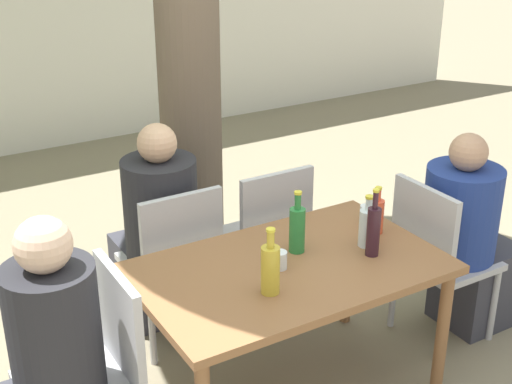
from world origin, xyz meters
TOP-DOWN VIEW (x-y plane):
  - dining_table_front at (0.00, 0.00)m, footprint 1.39×0.85m
  - patio_chair_0 at (-0.93, 0.00)m, footprint 0.44×0.44m
  - patio_chair_1 at (0.93, 0.00)m, footprint 0.44×0.44m
  - patio_chair_2 at (-0.28, 0.66)m, footprint 0.44×0.44m
  - patio_chair_3 at (0.28, 0.66)m, footprint 0.44×0.44m
  - person_seated_0 at (-1.16, -0.00)m, footprint 0.58×0.36m
  - person_seated_1 at (1.16, -0.00)m, footprint 0.60×0.40m
  - person_seated_2 at (-0.28, 0.89)m, footprint 0.39×0.60m
  - wine_bottle_0 at (0.38, -0.11)m, footprint 0.06×0.06m
  - green_bottle_1 at (0.10, 0.10)m, footprint 0.08×0.08m
  - soda_bottle_2 at (0.55, 0.06)m, footprint 0.07×0.07m
  - water_bottle_3 at (0.42, -0.03)m, footprint 0.08×0.08m
  - oil_cruet_4 at (-0.20, -0.15)m, footprint 0.08×0.08m
  - drinking_glass_0 at (0.59, 0.18)m, footprint 0.06×0.06m
  - drinking_glass_1 at (-0.06, -0.00)m, footprint 0.07×0.07m

SIDE VIEW (x-z plane):
  - person_seated_1 at x=1.16m, z-range -0.05..1.11m
  - patio_chair_0 at x=-0.93m, z-range 0.07..0.99m
  - patio_chair_1 at x=0.93m, z-range 0.07..0.99m
  - patio_chair_2 at x=-0.28m, z-range 0.07..0.99m
  - patio_chair_3 at x=0.28m, z-range 0.07..0.99m
  - person_seated_0 at x=-1.16m, z-range -0.06..1.16m
  - person_seated_2 at x=-0.28m, z-range -0.05..1.16m
  - dining_table_front at x=0.00m, z-range 0.28..1.00m
  - drinking_glass_1 at x=-0.06m, z-range 0.72..0.80m
  - drinking_glass_0 at x=0.59m, z-range 0.72..0.81m
  - soda_bottle_2 at x=0.55m, z-range 0.69..0.94m
  - water_bottle_3 at x=0.42m, z-range 0.69..0.95m
  - oil_cruet_4 at x=-0.20m, z-range 0.69..0.99m
  - green_bottle_1 at x=0.10m, z-range 0.69..0.99m
  - wine_bottle_0 at x=0.38m, z-range 0.68..1.02m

